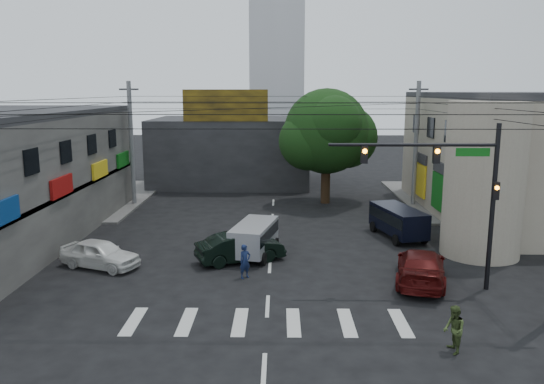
{
  "coord_description": "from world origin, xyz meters",
  "views": [
    {
      "loc": [
        0.46,
        -23.02,
        8.52
      ],
      "look_at": [
        0.08,
        4.0,
        3.33
      ],
      "focal_mm": 35.0,
      "sensor_mm": 36.0,
      "label": 1
    }
  ],
  "objects_px": {
    "utility_pole_far_left": "(132,144)",
    "navy_van": "(398,223)",
    "dark_sedan": "(240,248)",
    "white_compact": "(100,254)",
    "pedestrian_olive": "(454,330)",
    "maroon_sedan": "(421,266)",
    "street_tree": "(326,132)",
    "traffic_officer": "(245,261)",
    "traffic_gantry": "(455,180)",
    "silver_minivan": "(254,240)",
    "utility_pole_far_right": "(416,145)"
  },
  "relations": [
    {
      "from": "dark_sedan",
      "to": "traffic_officer",
      "type": "height_order",
      "value": "traffic_officer"
    },
    {
      "from": "silver_minivan",
      "to": "pedestrian_olive",
      "type": "xyz_separation_m",
      "value": [
        7.06,
        -10.34,
        -0.06
      ]
    },
    {
      "from": "street_tree",
      "to": "dark_sedan",
      "type": "xyz_separation_m",
      "value": [
        -5.5,
        -14.35,
        -4.74
      ]
    },
    {
      "from": "utility_pole_far_left",
      "to": "navy_van",
      "type": "bearing_deg",
      "value": -26.08
    },
    {
      "from": "traffic_gantry",
      "to": "silver_minivan",
      "type": "height_order",
      "value": "traffic_gantry"
    },
    {
      "from": "street_tree",
      "to": "traffic_gantry",
      "type": "height_order",
      "value": "street_tree"
    },
    {
      "from": "silver_minivan",
      "to": "pedestrian_olive",
      "type": "bearing_deg",
      "value": -133.03
    },
    {
      "from": "street_tree",
      "to": "dark_sedan",
      "type": "relative_size",
      "value": 1.86
    },
    {
      "from": "utility_pole_far_left",
      "to": "utility_pole_far_right",
      "type": "height_order",
      "value": "same"
    },
    {
      "from": "utility_pole_far_right",
      "to": "maroon_sedan",
      "type": "distance_m",
      "value": 17.04
    },
    {
      "from": "utility_pole_far_right",
      "to": "silver_minivan",
      "type": "height_order",
      "value": "utility_pole_far_right"
    },
    {
      "from": "white_compact",
      "to": "utility_pole_far_right",
      "type": "bearing_deg",
      "value": -30.75
    },
    {
      "from": "maroon_sedan",
      "to": "silver_minivan",
      "type": "height_order",
      "value": "silver_minivan"
    },
    {
      "from": "utility_pole_far_left",
      "to": "dark_sedan",
      "type": "bearing_deg",
      "value": -56.0
    },
    {
      "from": "traffic_gantry",
      "to": "traffic_officer",
      "type": "relative_size",
      "value": 4.53
    },
    {
      "from": "navy_van",
      "to": "traffic_officer",
      "type": "bearing_deg",
      "value": 114.83
    },
    {
      "from": "utility_pole_far_left",
      "to": "street_tree",
      "type": "bearing_deg",
      "value": 3.95
    },
    {
      "from": "dark_sedan",
      "to": "silver_minivan",
      "type": "height_order",
      "value": "silver_minivan"
    },
    {
      "from": "utility_pole_far_left",
      "to": "traffic_officer",
      "type": "distance_m",
      "value": 18.71
    },
    {
      "from": "utility_pole_far_left",
      "to": "pedestrian_olive",
      "type": "height_order",
      "value": "utility_pole_far_left"
    },
    {
      "from": "white_compact",
      "to": "traffic_officer",
      "type": "bearing_deg",
      "value": -79.06
    },
    {
      "from": "dark_sedan",
      "to": "white_compact",
      "type": "xyz_separation_m",
      "value": [
        -6.79,
        -1.0,
        -0.04
      ]
    },
    {
      "from": "utility_pole_far_right",
      "to": "silver_minivan",
      "type": "bearing_deg",
      "value": -132.49
    },
    {
      "from": "white_compact",
      "to": "pedestrian_olive",
      "type": "relative_size",
      "value": 2.71
    },
    {
      "from": "traffic_gantry",
      "to": "pedestrian_olive",
      "type": "relative_size",
      "value": 4.47
    },
    {
      "from": "maroon_sedan",
      "to": "pedestrian_olive",
      "type": "height_order",
      "value": "pedestrian_olive"
    },
    {
      "from": "dark_sedan",
      "to": "pedestrian_olive",
      "type": "distance_m",
      "value": 12.15
    },
    {
      "from": "silver_minivan",
      "to": "maroon_sedan",
      "type": "bearing_deg",
      "value": -103.66
    },
    {
      "from": "traffic_officer",
      "to": "pedestrian_olive",
      "type": "height_order",
      "value": "pedestrian_olive"
    },
    {
      "from": "traffic_gantry",
      "to": "navy_van",
      "type": "xyz_separation_m",
      "value": [
        -0.39,
        8.23,
        -3.93
      ]
    },
    {
      "from": "maroon_sedan",
      "to": "navy_van",
      "type": "relative_size",
      "value": 1.16
    },
    {
      "from": "traffic_gantry",
      "to": "pedestrian_olive",
      "type": "xyz_separation_m",
      "value": [
        -1.62,
        -5.73,
        -4.03
      ]
    },
    {
      "from": "maroon_sedan",
      "to": "utility_pole_far_left",
      "type": "bearing_deg",
      "value": -28.41
    },
    {
      "from": "navy_van",
      "to": "pedestrian_olive",
      "type": "xyz_separation_m",
      "value": [
        -1.22,
        -13.95,
        -0.09
      ]
    },
    {
      "from": "traffic_officer",
      "to": "pedestrian_olive",
      "type": "bearing_deg",
      "value": -81.42
    },
    {
      "from": "utility_pole_far_left",
      "to": "navy_van",
      "type": "xyz_separation_m",
      "value": [
        17.93,
        -8.78,
        -3.7
      ]
    },
    {
      "from": "white_compact",
      "to": "silver_minivan",
      "type": "xyz_separation_m",
      "value": [
        7.44,
        1.95,
        0.17
      ]
    },
    {
      "from": "traffic_gantry",
      "to": "silver_minivan",
      "type": "xyz_separation_m",
      "value": [
        -8.67,
        4.61,
        -3.97
      ]
    },
    {
      "from": "utility_pole_far_right",
      "to": "pedestrian_olive",
      "type": "distance_m",
      "value": 23.44
    },
    {
      "from": "dark_sedan",
      "to": "traffic_officer",
      "type": "distance_m",
      "value": 2.42
    },
    {
      "from": "traffic_gantry",
      "to": "utility_pole_far_left",
      "type": "relative_size",
      "value": 0.78
    },
    {
      "from": "dark_sedan",
      "to": "pedestrian_olive",
      "type": "height_order",
      "value": "pedestrian_olive"
    },
    {
      "from": "traffic_gantry",
      "to": "traffic_officer",
      "type": "xyz_separation_m",
      "value": [
        -8.94,
        1.27,
        -4.04
      ]
    },
    {
      "from": "utility_pole_far_left",
      "to": "white_compact",
      "type": "height_order",
      "value": "utility_pole_far_left"
    },
    {
      "from": "utility_pole_far_left",
      "to": "pedestrian_olive",
      "type": "xyz_separation_m",
      "value": [
        16.71,
        -22.73,
        -3.79
      ]
    },
    {
      "from": "utility_pole_far_left",
      "to": "silver_minivan",
      "type": "xyz_separation_m",
      "value": [
        9.65,
        -12.39,
        -3.74
      ]
    },
    {
      "from": "utility_pole_far_right",
      "to": "maroon_sedan",
      "type": "relative_size",
      "value": 1.67
    },
    {
      "from": "utility_pole_far_left",
      "to": "traffic_officer",
      "type": "relative_size",
      "value": 5.79
    },
    {
      "from": "dark_sedan",
      "to": "white_compact",
      "type": "relative_size",
      "value": 1.07
    },
    {
      "from": "street_tree",
      "to": "white_compact",
      "type": "bearing_deg",
      "value": -128.69
    }
  ]
}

